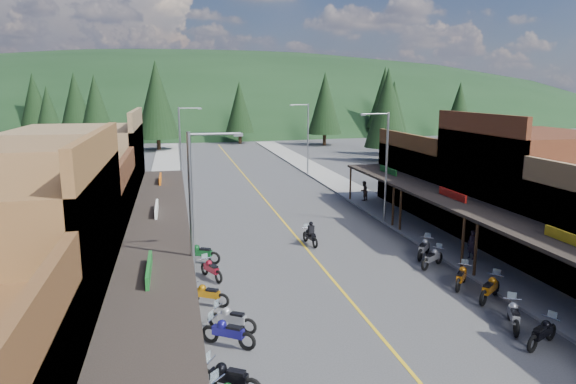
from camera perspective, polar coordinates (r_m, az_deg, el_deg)
ground at (r=28.58m, az=3.74°, el=-8.25°), size 220.00×220.00×0.00m
centerline at (r=47.43m, az=-3.03°, el=-0.31°), size 0.15×90.00×0.01m
sidewalk_west at (r=46.81m, az=-13.59°, el=-0.69°), size 3.40×94.00×0.15m
sidewalk_east at (r=49.57m, az=6.93°, el=0.21°), size 3.40×94.00×0.15m
shop_west_2 at (r=29.06m, az=-24.34°, el=-3.71°), size 10.90×9.00×6.20m
shop_west_3 at (r=38.11m, az=-21.67°, el=1.39°), size 10.90×10.20×8.20m
shop_east_2 at (r=35.40m, az=24.94°, el=0.43°), size 10.90×9.00×8.20m
shop_east_3 at (r=43.42m, az=17.16°, el=1.50°), size 10.90×10.20×6.20m
streetlight_0 at (r=20.48m, az=-10.24°, el=-3.30°), size 2.16×0.18×8.00m
streetlight_1 at (r=48.10m, az=-11.72°, el=5.00°), size 2.16×0.18×8.00m
streetlight_2 at (r=37.19m, az=10.69°, el=3.24°), size 2.16×0.18×8.00m
streetlight_3 at (r=57.93m, az=2.09°, el=6.27°), size 2.16×0.18×8.00m
ridge_hill at (r=161.29m, az=-9.92°, el=7.77°), size 310.00×140.00×60.00m
pine_1 at (r=97.23m, az=-22.55°, el=9.11°), size 5.88×5.88×12.50m
pine_2 at (r=83.87m, az=-14.40°, el=9.91°), size 6.72×6.72×14.00m
pine_3 at (r=92.61m, az=-5.41°, el=9.38°), size 5.04×5.04×11.00m
pine_4 at (r=89.60m, az=4.13°, el=9.82°), size 5.88×5.88×12.50m
pine_5 at (r=106.33m, az=10.66°, el=10.30°), size 6.72×6.72×14.00m
pine_6 at (r=104.67m, az=18.51°, el=9.07°), size 5.04×5.04×11.00m
pine_7 at (r=104.72m, az=-26.36°, el=8.91°), size 5.88×5.88×12.50m
pine_8 at (r=67.46m, az=-25.05°, el=7.23°), size 4.48×4.48×10.00m
pine_9 at (r=77.64m, az=11.63°, el=8.76°), size 4.93×4.93×10.80m
pine_10 at (r=76.58m, az=-20.57°, el=8.54°), size 5.38×5.38×11.60m
pine_11 at (r=69.59m, az=10.99°, el=9.17°), size 5.82×5.82×12.40m
bike_west_3 at (r=17.40m, az=-6.59°, el=-19.67°), size 2.27×1.80×1.27m
bike_west_4 at (r=20.14m, az=-6.67°, el=-15.11°), size 2.24×1.84×1.26m
bike_west_5 at (r=21.27m, az=-6.25°, el=-13.70°), size 2.13×1.74×1.20m
bike_west_6 at (r=23.73m, az=-8.96°, el=-11.05°), size 2.13×1.65×1.18m
bike_west_7 at (r=26.81m, az=-8.52°, el=-8.39°), size 1.48×2.12×1.16m
bike_west_8 at (r=29.24m, az=-9.65°, el=-6.62°), size 2.32×1.72×1.28m
bike_east_3 at (r=22.23m, az=26.43°, el=-13.74°), size 2.18×1.55×1.19m
bike_east_4 at (r=23.26m, az=23.79°, el=-12.31°), size 1.64×2.27×1.24m
bike_east_5 at (r=25.69m, az=21.54°, el=-9.82°), size 2.26×1.96×1.29m
bike_east_6 at (r=26.86m, az=18.72°, el=-8.80°), size 1.93×2.04×1.21m
bike_east_7 at (r=29.27m, az=15.75°, el=-6.96°), size 2.13×1.71×1.19m
bike_east_8 at (r=30.79m, az=14.87°, el=-5.93°), size 2.03×2.15×1.27m
rider_on_bike at (r=32.16m, az=2.49°, el=-4.82°), size 1.00×2.15×1.57m
pedestrian_east_a at (r=30.84m, az=19.78°, el=-5.52°), size 0.57×0.70×1.67m
pedestrian_east_b at (r=44.64m, az=8.42°, el=0.14°), size 0.95×0.86×1.69m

